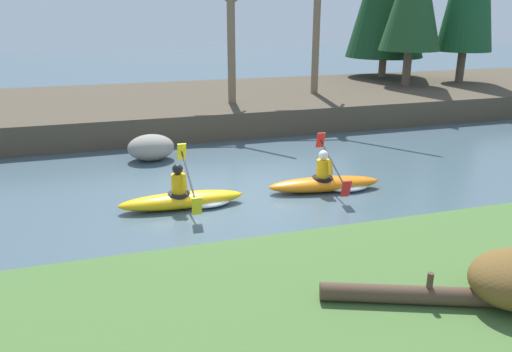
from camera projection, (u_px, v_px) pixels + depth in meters
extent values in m
plane|color=#425660|center=(240.00, 195.00, 11.62)|extent=(90.00, 90.00, 0.00)
cube|color=#476B33|center=(374.00, 347.00, 6.00)|extent=(44.00, 5.62, 0.54)
cube|color=#4C4233|center=(180.00, 107.00, 19.64)|extent=(44.00, 8.13, 0.89)
cylinder|color=brown|center=(407.00, 68.00, 21.83)|extent=(0.36, 0.36, 1.51)
cylinder|color=#7A664C|center=(382.00, 67.00, 24.79)|extent=(0.36, 0.36, 0.97)
cylinder|color=brown|center=(461.00, 67.00, 22.88)|extent=(0.36, 0.36, 1.40)
cylinder|color=#7A664C|center=(231.00, 52.00, 17.51)|extent=(0.28, 0.28, 3.56)
cylinder|color=#7A664C|center=(317.00, 21.00, 19.25)|extent=(0.28, 0.28, 5.52)
ellipsoid|color=orange|center=(324.00, 184.00, 11.86)|extent=(2.75, 0.89, 0.34)
cone|color=orange|center=(373.00, 180.00, 12.08)|extent=(0.37, 0.24, 0.20)
cylinder|color=black|center=(322.00, 178.00, 11.81)|extent=(0.53, 0.53, 0.08)
cylinder|color=yellow|center=(323.00, 168.00, 11.73)|extent=(0.33, 0.33, 0.42)
sphere|color=white|center=(323.00, 155.00, 11.62)|extent=(0.25, 0.25, 0.23)
cylinder|color=yellow|center=(324.00, 162.00, 11.94)|extent=(0.11, 0.23, 0.35)
cylinder|color=yellow|center=(330.00, 168.00, 11.49)|extent=(0.11, 0.23, 0.35)
cylinder|color=black|center=(332.00, 163.00, 11.73)|extent=(0.24, 1.91, 0.65)
cube|color=red|center=(321.00, 140.00, 12.51)|extent=(0.22, 0.18, 0.41)
cube|color=red|center=(346.00, 189.00, 10.94)|extent=(0.22, 0.18, 0.41)
ellipsoid|color=white|center=(346.00, 186.00, 11.99)|extent=(1.17, 0.82, 0.18)
ellipsoid|color=yellow|center=(182.00, 200.00, 10.86)|extent=(2.71, 0.64, 0.34)
cone|color=yellow|center=(237.00, 194.00, 11.19)|extent=(0.35, 0.20, 0.20)
cylinder|color=black|center=(179.00, 194.00, 10.80)|extent=(0.49, 0.49, 0.08)
cylinder|color=yellow|center=(178.00, 183.00, 10.72)|extent=(0.30, 0.30, 0.42)
sphere|color=black|center=(178.00, 169.00, 10.62)|extent=(0.23, 0.23, 0.23)
cylinder|color=yellow|center=(181.00, 176.00, 10.94)|extent=(0.09, 0.23, 0.35)
cylinder|color=yellow|center=(185.00, 183.00, 10.51)|extent=(0.09, 0.23, 0.35)
cylinder|color=black|center=(189.00, 177.00, 10.75)|extent=(0.06, 1.91, 0.65)
cube|color=yellow|center=(182.00, 152.00, 11.51)|extent=(0.20, 0.16, 0.41)
cube|color=yellow|center=(197.00, 206.00, 9.98)|extent=(0.20, 0.16, 0.41)
ellipsoid|color=white|center=(207.00, 201.00, 11.04)|extent=(1.11, 0.71, 0.18)
ellipsoid|color=gray|center=(151.00, 147.00, 14.22)|extent=(1.31, 1.03, 0.74)
cylinder|color=#4C3828|center=(412.00, 295.00, 6.38)|extent=(2.28, 1.08, 0.24)
cylinder|color=#4C3828|center=(430.00, 280.00, 6.30)|extent=(0.08, 0.08, 0.20)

